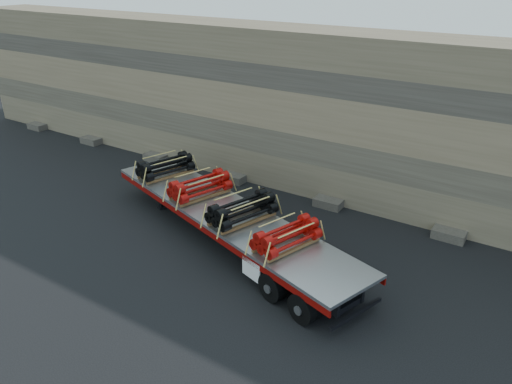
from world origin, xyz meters
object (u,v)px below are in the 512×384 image
bundle_front (165,167)px  bundle_midfront (200,186)px  bundle_rear (286,236)px  trailer (227,227)px  bundle_midrear (242,210)px

bundle_front → bundle_midfront: (2.51, -0.80, 0.01)m
bundle_midfront → bundle_rear: 4.93m
bundle_front → bundle_rear: size_ratio=1.03×
trailer → bundle_rear: (3.05, -0.97, 1.01)m
bundle_front → trailer: bearing=0.0°
bundle_midrear → bundle_rear: bundle_midrear is taller
bundle_front → bundle_rear: (7.21, -2.29, -0.01)m
trailer → bundle_rear: 3.35m
bundle_midfront → bundle_midrear: size_ratio=0.97×
bundle_midfront → bundle_rear: bearing=0.0°
bundle_rear → trailer: bearing=180.0°
bundle_midfront → bundle_midrear: bearing=-0.0°
bundle_front → bundle_midfront: 2.64m
bundle_midfront → bundle_midrear: 2.65m
trailer → bundle_midfront: size_ratio=5.41×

